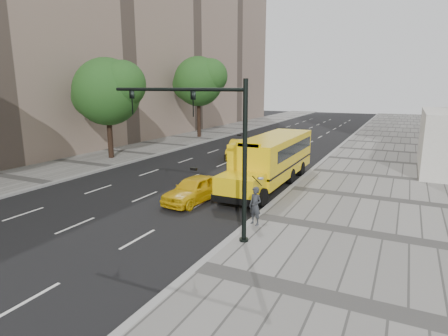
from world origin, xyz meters
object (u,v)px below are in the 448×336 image
at_px(tree_b, 108,91).
at_px(traffic_signal, 212,140).
at_px(tree_c, 199,81).
at_px(taxi_near, 194,189).
at_px(pedestrian, 255,206).
at_px(taxi_far, 239,149).
at_px(school_bus, 273,156).

bearing_deg(tree_b, traffic_signal, -35.78).
bearing_deg(tree_b, tree_c, 89.98).
xyz_separation_m(tree_b, taxi_near, (12.40, -7.29, -5.02)).
relative_size(taxi_near, pedestrian, 2.43).
relative_size(taxi_near, traffic_signal, 0.65).
bearing_deg(tree_c, taxi_near, -61.04).
distance_m(tree_b, traffic_signal, 19.28).
distance_m(tree_c, taxi_far, 14.69).
distance_m(school_bus, taxi_near, 6.28).
xyz_separation_m(taxi_near, traffic_signal, (3.19, -3.95, 3.39)).
height_order(school_bus, taxi_near, school_bus).
bearing_deg(pedestrian, school_bus, 122.01).
relative_size(school_bus, taxi_far, 2.49).
bearing_deg(pedestrian, tree_b, 169.45).
bearing_deg(taxi_far, tree_c, 120.46).
height_order(tree_c, taxi_far, tree_c).
xyz_separation_m(taxi_near, pedestrian, (4.33, -2.07, 0.30)).
height_order(taxi_far, pedestrian, pedestrian).
xyz_separation_m(tree_c, taxi_far, (9.41, -9.59, -5.94)).
height_order(tree_b, taxi_near, tree_b).
bearing_deg(tree_b, taxi_far, 30.36).
distance_m(tree_c, taxi_near, 26.28).
distance_m(tree_b, tree_c, 15.13).
relative_size(pedestrian, traffic_signal, 0.27).
xyz_separation_m(tree_b, taxi_far, (9.42, 5.51, -4.96)).
bearing_deg(taxi_near, taxi_far, 110.31).
height_order(tree_c, pedestrian, tree_c).
height_order(school_bus, taxi_far, school_bus).
xyz_separation_m(tree_c, traffic_signal, (15.58, -26.34, -2.62)).
distance_m(taxi_far, traffic_signal, 18.16).
height_order(school_bus, traffic_signal, traffic_signal).
bearing_deg(taxi_near, school_bus, 73.39).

